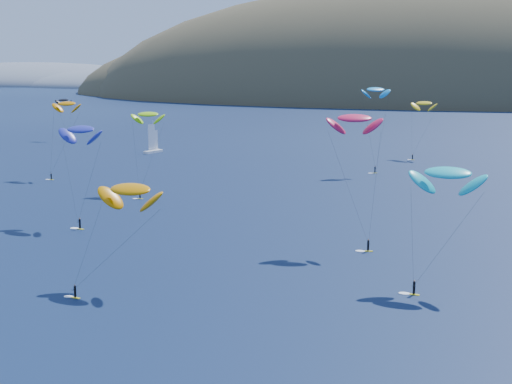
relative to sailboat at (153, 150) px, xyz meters
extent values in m
ellipsoid|color=#3D3526|center=(82.59, 373.77, -13.53)|extent=(600.00, 300.00, 210.00)
ellipsoid|color=#3D3526|center=(-77.41, 403.77, -8.13)|extent=(340.00, 240.00, 120.00)
ellipsoid|color=slate|center=(-417.41, 573.77, -4.53)|extent=(400.00, 240.00, 60.00)
ellipsoid|color=slate|center=(-277.41, 533.77, -3.57)|extent=(240.00, 180.00, 44.00)
cube|color=white|center=(0.00, -0.02, -0.58)|extent=(4.41, 7.88, 0.92)
cylinder|color=white|center=(0.00, 0.49, 4.77)|extent=(0.14, 0.14, 10.69)
cube|color=yellow|center=(-3.78, -58.24, -0.89)|extent=(1.40, 0.43, 0.08)
cylinder|color=black|center=(-3.78, -58.24, -0.02)|extent=(0.33, 0.33, 1.48)
sphere|color=#8C6047|center=(-3.78, -58.24, 0.84)|extent=(0.25, 0.25, 0.25)
ellipsoid|color=#D27700|center=(-2.79, -50.27, 18.80)|extent=(8.20, 3.94, 4.53)
cube|color=yellow|center=(50.68, -141.50, -0.89)|extent=(1.45, 0.62, 0.08)
cylinder|color=black|center=(50.68, -141.50, -0.01)|extent=(0.33, 0.33, 1.50)
sphere|color=#8C6047|center=(50.68, -141.50, 0.86)|extent=(0.25, 0.25, 0.25)
ellipsoid|color=#D37E01|center=(55.10, -132.71, 12.72)|extent=(10.58, 6.15, 5.57)
cube|color=yellow|center=(30.00, -75.85, -0.89)|extent=(1.45, 0.63, 0.08)
cylinder|color=black|center=(30.00, -75.85, -0.01)|extent=(0.33, 0.33, 1.50)
sphere|color=#8C6047|center=(30.00, -75.85, 0.86)|extent=(0.25, 0.25, 0.25)
ellipsoid|color=#92DC0E|center=(27.54, -64.68, 17.65)|extent=(8.33, 4.89, 4.37)
cube|color=yellow|center=(78.02, -23.92, -0.89)|extent=(1.54, 1.16, 0.08)
cylinder|color=black|center=(78.02, -23.92, 0.07)|extent=(0.36, 0.36, 1.63)
sphere|color=#8C6047|center=(78.02, -23.92, 1.01)|extent=(0.27, 0.27, 0.27)
ellipsoid|color=#1191DD|center=(77.22, -21.11, 22.33)|extent=(8.94, 7.42, 4.55)
cube|color=yellow|center=(94.75, -127.80, -0.89)|extent=(1.60, 0.62, 0.09)
cylinder|color=black|center=(94.75, -127.80, 0.09)|extent=(0.37, 0.37, 1.66)
sphere|color=#8C6047|center=(94.75, -127.80, 1.05)|extent=(0.28, 0.28, 0.28)
ellipsoid|color=#0DAFBB|center=(98.41, -120.76, 15.12)|extent=(10.60, 5.80, 5.66)
cube|color=yellow|center=(86.03, -107.13, -0.89)|extent=(1.64, 0.76, 0.09)
cylinder|color=black|center=(86.03, -107.13, 0.10)|extent=(0.37, 0.37, 1.69)
sphere|color=#8C6047|center=(86.03, -107.13, 1.09)|extent=(0.28, 0.28, 0.28)
ellipsoid|color=#D11744|center=(82.47, -101.76, 20.93)|extent=(9.69, 5.90, 5.05)
cube|color=yellow|center=(31.50, -106.02, -0.89)|extent=(1.69, 0.77, 0.09)
cylinder|color=black|center=(31.50, -106.02, 0.14)|extent=(0.38, 0.38, 1.74)
sphere|color=#8C6047|center=(31.50, -106.02, 1.15)|extent=(0.29, 0.29, 0.29)
ellipsoid|color=#202799|center=(28.55, -98.87, 17.31)|extent=(10.31, 6.20, 5.38)
cube|color=yellow|center=(86.59, 5.94, -0.89)|extent=(1.44, 0.88, 0.08)
cylinder|color=black|center=(86.59, 5.94, -0.02)|extent=(0.33, 0.33, 1.48)
sphere|color=#8C6047|center=(86.59, 5.94, 0.84)|extent=(0.25, 0.25, 0.25)
ellipsoid|color=gold|center=(89.12, 14.08, 16.59)|extent=(9.22, 6.68, 4.67)
cube|color=yellow|center=(-45.13, 22.50, -0.89)|extent=(1.38, 0.52, 0.07)
cylinder|color=black|center=(-45.13, 22.50, -0.05)|extent=(0.32, 0.32, 1.44)
sphere|color=#8C6047|center=(-45.13, 22.50, 0.79)|extent=(0.24, 0.24, 0.24)
ellipsoid|color=black|center=(-49.91, 27.68, 14.64)|extent=(6.85, 3.69, 3.67)
camera|label=1|loc=(98.99, -223.53, 31.09)|focal=50.00mm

